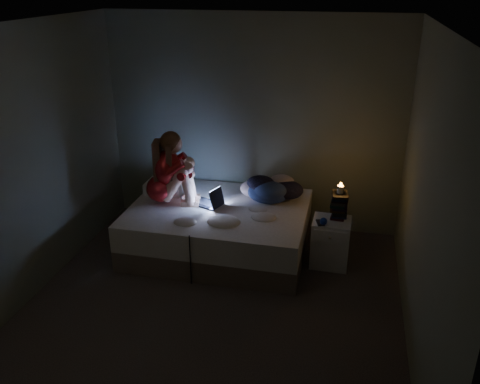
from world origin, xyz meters
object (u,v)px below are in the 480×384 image
(bed, at_px, (219,228))
(candle, at_px, (340,189))
(phone, at_px, (320,223))
(woman, at_px, (160,168))
(laptop, at_px, (207,195))
(nightstand, at_px, (330,242))

(bed, relative_size, candle, 24.81)
(phone, bearing_deg, bed, 155.93)
(woman, bearing_deg, laptop, -5.19)
(laptop, distance_m, candle, 1.50)
(bed, height_order, nightstand, bed)
(nightstand, relative_size, phone, 3.85)
(laptop, distance_m, nightstand, 1.48)
(laptop, height_order, nightstand, laptop)
(laptop, bearing_deg, woman, -153.20)
(bed, distance_m, woman, 0.97)
(nightstand, bearing_deg, woman, -179.21)
(laptop, relative_size, nightstand, 0.61)
(nightstand, bearing_deg, laptop, 178.12)
(woman, bearing_deg, phone, -15.65)
(laptop, bearing_deg, bed, 6.90)
(bed, xyz_separation_m, phone, (1.16, -0.14, 0.27))
(laptop, xyz_separation_m, candle, (1.48, 0.02, 0.21))
(laptop, height_order, candle, candle)
(woman, distance_m, phone, 1.87)
(bed, bearing_deg, phone, -6.90)
(nightstand, xyz_separation_m, phone, (-0.12, -0.10, 0.28))
(bed, height_order, candle, candle)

